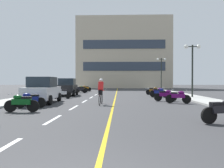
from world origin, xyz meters
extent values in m
plane|color=#38383A|center=(0.00, 21.00, 0.00)|extent=(140.00, 140.00, 0.00)
cube|color=#A8A8A3|center=(-7.20, 24.00, 0.06)|extent=(2.40, 72.00, 0.12)
cube|color=#A8A8A3|center=(7.20, 24.00, 0.06)|extent=(2.40, 72.00, 0.12)
cube|color=silver|center=(-2.00, 6.00, 0.00)|extent=(0.14, 2.20, 0.01)
cube|color=silver|center=(-2.00, 10.00, 0.00)|extent=(0.14, 2.20, 0.01)
cube|color=silver|center=(-2.00, 14.00, 0.00)|extent=(0.14, 2.20, 0.01)
cube|color=silver|center=(-2.00, 18.00, 0.00)|extent=(0.14, 2.20, 0.01)
cube|color=silver|center=(-2.00, 22.00, 0.00)|extent=(0.14, 2.20, 0.01)
cube|color=silver|center=(-2.00, 26.00, 0.00)|extent=(0.14, 2.20, 0.01)
cube|color=silver|center=(-2.00, 30.00, 0.00)|extent=(0.14, 2.20, 0.01)
cube|color=silver|center=(-2.00, 34.00, 0.00)|extent=(0.14, 2.20, 0.01)
cube|color=silver|center=(-2.00, 38.00, 0.00)|extent=(0.14, 2.20, 0.01)
cube|color=silver|center=(-2.00, 42.00, 0.00)|extent=(0.14, 2.20, 0.01)
cube|color=silver|center=(-2.00, 46.00, 0.00)|extent=(0.14, 2.20, 0.01)
cube|color=gold|center=(0.25, 24.00, 0.00)|extent=(0.12, 66.00, 0.01)
cube|color=#BCAD93|center=(1.62, 48.61, 7.87)|extent=(20.94, 7.22, 15.74)
cube|color=#2D3847|center=(1.62, 44.95, 4.72)|extent=(17.59, 0.10, 1.89)
cube|color=#2D3847|center=(1.62, 44.95, 9.45)|extent=(17.59, 0.10, 1.89)
cylinder|color=black|center=(7.11, 17.24, 2.43)|extent=(0.14, 0.14, 4.63)
cylinder|color=black|center=(7.11, 17.24, 4.60)|extent=(1.10, 0.08, 0.08)
sphere|color=white|center=(6.56, 17.24, 4.60)|extent=(0.36, 0.36, 0.36)
sphere|color=white|center=(7.66, 17.24, 4.60)|extent=(0.36, 0.36, 0.36)
cylinder|color=black|center=(7.21, 32.33, 2.62)|extent=(0.14, 0.14, 5.00)
cylinder|color=black|center=(7.21, 32.33, 4.97)|extent=(1.10, 0.08, 0.08)
sphere|color=white|center=(6.66, 32.33, 4.97)|extent=(0.36, 0.36, 0.36)
sphere|color=white|center=(7.76, 32.33, 4.97)|extent=(0.36, 0.36, 0.36)
cylinder|color=black|center=(-5.66, 13.99, 0.32)|extent=(0.26, 0.65, 0.64)
cylinder|color=black|center=(-3.97, 14.08, 0.32)|extent=(0.26, 0.65, 0.64)
cylinder|color=black|center=(-5.50, 11.19, 0.32)|extent=(0.26, 0.65, 0.64)
cylinder|color=black|center=(-3.81, 11.29, 0.32)|extent=(0.26, 0.65, 0.64)
cube|color=silver|center=(-4.73, 12.64, 0.72)|extent=(1.94, 4.29, 0.80)
cube|color=#1E2833|center=(-4.73, 12.64, 1.47)|extent=(1.68, 2.29, 0.70)
cylinder|color=black|center=(-5.85, 21.99, 0.32)|extent=(0.27, 0.65, 0.64)
cylinder|color=black|center=(-4.15, 22.11, 0.32)|extent=(0.27, 0.65, 0.64)
cylinder|color=black|center=(-5.64, 19.19, 0.32)|extent=(0.27, 0.65, 0.64)
cylinder|color=black|center=(-3.94, 19.32, 0.32)|extent=(0.27, 0.65, 0.64)
cube|color=black|center=(-4.89, 20.65, 0.72)|extent=(2.01, 4.32, 0.80)
cube|color=#1E2833|center=(-4.89, 20.65, 1.47)|extent=(1.72, 2.31, 0.70)
cylinder|color=black|center=(3.82, 5.31, 0.30)|extent=(0.61, 0.24, 0.60)
cube|color=black|center=(4.36, 5.45, 0.52)|extent=(0.94, 0.49, 0.28)
cube|color=black|center=(4.11, 5.38, 0.72)|extent=(0.48, 0.34, 0.10)
cylinder|color=black|center=(-4.72, 8.00, 0.30)|extent=(0.61, 0.14, 0.60)
cylinder|color=black|center=(-3.62, 8.07, 0.30)|extent=(0.61, 0.14, 0.60)
cube|color=#0C4C19|center=(-4.17, 8.04, 0.52)|extent=(0.92, 0.34, 0.28)
ellipsoid|color=#0C4C19|center=(-4.37, 8.03, 0.74)|extent=(0.45, 0.27, 0.22)
cube|color=black|center=(-3.92, 8.05, 0.72)|extent=(0.45, 0.27, 0.10)
cylinder|color=silver|center=(-4.72, 8.00, 0.90)|extent=(0.07, 0.60, 0.03)
cylinder|color=black|center=(-4.95, 9.61, 0.30)|extent=(0.61, 0.21, 0.60)
cylinder|color=black|center=(-3.87, 9.81, 0.30)|extent=(0.61, 0.21, 0.60)
cube|color=navy|center=(-4.41, 9.71, 0.52)|extent=(0.94, 0.44, 0.28)
ellipsoid|color=navy|center=(-4.61, 9.67, 0.74)|extent=(0.48, 0.32, 0.22)
cube|color=black|center=(-4.17, 9.75, 0.72)|extent=(0.48, 0.32, 0.10)
cylinder|color=silver|center=(-4.95, 9.61, 0.90)|extent=(0.14, 0.60, 0.03)
cylinder|color=black|center=(5.20, 12.54, 0.30)|extent=(0.61, 0.23, 0.60)
cylinder|color=black|center=(4.13, 12.79, 0.30)|extent=(0.61, 0.23, 0.60)
cube|color=#590C59|center=(4.66, 12.67, 0.52)|extent=(0.94, 0.48, 0.28)
ellipsoid|color=#590C59|center=(4.86, 12.62, 0.74)|extent=(0.48, 0.33, 0.22)
cube|color=black|center=(4.42, 12.72, 0.72)|extent=(0.48, 0.33, 0.10)
cylinder|color=silver|center=(5.20, 12.54, 0.90)|extent=(0.17, 0.59, 0.03)
cylinder|color=black|center=(4.66, 14.17, 0.30)|extent=(0.61, 0.16, 0.60)
cylinder|color=black|center=(3.57, 14.28, 0.30)|extent=(0.61, 0.16, 0.60)
cube|color=#590C59|center=(4.12, 14.22, 0.52)|extent=(0.92, 0.37, 0.28)
ellipsoid|color=#590C59|center=(4.32, 14.20, 0.74)|extent=(0.46, 0.28, 0.22)
cube|color=black|center=(3.87, 14.25, 0.72)|extent=(0.46, 0.28, 0.10)
cylinder|color=silver|center=(4.66, 14.17, 0.90)|extent=(0.09, 0.60, 0.03)
cylinder|color=black|center=(-4.98, 16.47, 0.30)|extent=(0.61, 0.24, 0.60)
cylinder|color=black|center=(-3.91, 16.74, 0.30)|extent=(0.61, 0.24, 0.60)
cube|color=#B2B2B7|center=(-4.45, 16.60, 0.52)|extent=(0.94, 0.49, 0.28)
ellipsoid|color=#B2B2B7|center=(-4.64, 16.56, 0.74)|extent=(0.48, 0.34, 0.22)
cube|color=black|center=(-4.20, 16.66, 0.72)|extent=(0.48, 0.34, 0.10)
cylinder|color=silver|center=(-4.98, 16.47, 0.90)|extent=(0.17, 0.59, 0.03)
cylinder|color=black|center=(4.90, 18.20, 0.30)|extent=(0.61, 0.22, 0.60)
cylinder|color=black|center=(3.83, 18.43, 0.30)|extent=(0.61, 0.22, 0.60)
cube|color=navy|center=(4.36, 18.32, 0.52)|extent=(0.94, 0.46, 0.28)
ellipsoid|color=navy|center=(4.56, 18.28, 0.74)|extent=(0.48, 0.33, 0.22)
cube|color=black|center=(4.12, 18.37, 0.72)|extent=(0.48, 0.33, 0.10)
cylinder|color=silver|center=(4.90, 18.20, 0.90)|extent=(0.15, 0.59, 0.03)
cylinder|color=black|center=(5.08, 20.00, 0.30)|extent=(0.61, 0.16, 0.60)
cylinder|color=black|center=(3.99, 19.89, 0.30)|extent=(0.61, 0.16, 0.60)
cube|color=#590C59|center=(4.54, 19.95, 0.52)|extent=(0.92, 0.37, 0.28)
ellipsoid|color=#590C59|center=(4.73, 19.97, 0.74)|extent=(0.46, 0.28, 0.22)
cube|color=black|center=(4.29, 19.92, 0.72)|extent=(0.46, 0.28, 0.10)
cylinder|color=silver|center=(5.08, 20.00, 0.90)|extent=(0.09, 0.60, 0.03)
cylinder|color=black|center=(4.99, 22.16, 0.30)|extent=(0.61, 0.19, 0.60)
cylinder|color=black|center=(3.91, 22.33, 0.30)|extent=(0.61, 0.19, 0.60)
cube|color=brown|center=(4.45, 22.25, 0.52)|extent=(0.93, 0.42, 0.28)
ellipsoid|color=brown|center=(4.65, 22.22, 0.74)|extent=(0.47, 0.31, 0.22)
cube|color=black|center=(4.20, 22.29, 0.72)|extent=(0.47, 0.31, 0.10)
cylinder|color=silver|center=(4.99, 22.16, 0.90)|extent=(0.12, 0.60, 0.03)
cylinder|color=black|center=(-4.92, 25.57, 0.30)|extent=(0.60, 0.11, 0.60)
cylinder|color=black|center=(-3.82, 25.60, 0.30)|extent=(0.60, 0.11, 0.60)
cube|color=black|center=(-4.37, 25.59, 0.52)|extent=(0.91, 0.30, 0.28)
ellipsoid|color=black|center=(-4.57, 25.58, 0.74)|extent=(0.45, 0.25, 0.22)
cube|color=black|center=(-4.12, 25.59, 0.72)|extent=(0.45, 0.25, 0.10)
cylinder|color=silver|center=(-4.92, 25.57, 0.90)|extent=(0.05, 0.60, 0.03)
cylinder|color=black|center=(-5.00, 26.91, 0.30)|extent=(0.60, 0.30, 0.60)
cylinder|color=black|center=(-3.96, 27.28, 0.30)|extent=(0.60, 0.30, 0.60)
cube|color=brown|center=(-4.48, 27.10, 0.52)|extent=(0.94, 0.57, 0.28)
ellipsoid|color=brown|center=(-4.67, 27.03, 0.74)|extent=(0.50, 0.37, 0.22)
cube|color=black|center=(-4.25, 27.18, 0.72)|extent=(0.50, 0.37, 0.10)
cylinder|color=silver|center=(-5.00, 26.91, 0.90)|extent=(0.23, 0.57, 0.03)
cylinder|color=black|center=(-5.17, 28.45, 0.30)|extent=(0.60, 0.28, 0.60)
cylinder|color=black|center=(-4.12, 28.79, 0.30)|extent=(0.60, 0.28, 0.60)
cube|color=#0C4C19|center=(-4.64, 28.62, 0.52)|extent=(0.94, 0.55, 0.28)
ellipsoid|color=#0C4C19|center=(-4.83, 28.55, 0.74)|extent=(0.49, 0.37, 0.22)
cube|color=black|center=(-4.41, 28.69, 0.72)|extent=(0.49, 0.37, 0.10)
cylinder|color=silver|center=(-5.17, 28.45, 0.90)|extent=(0.22, 0.58, 0.03)
cylinder|color=black|center=(-4.96, 30.22, 0.30)|extent=(0.61, 0.20, 0.60)
cylinder|color=black|center=(-3.88, 30.40, 0.30)|extent=(0.61, 0.20, 0.60)
cube|color=orange|center=(-4.42, 30.31, 0.52)|extent=(0.93, 0.42, 0.28)
ellipsoid|color=orange|center=(-4.62, 30.28, 0.74)|extent=(0.47, 0.31, 0.22)
cube|color=black|center=(-4.17, 30.35, 0.72)|extent=(0.47, 0.31, 0.10)
cylinder|color=silver|center=(-4.96, 30.22, 0.90)|extent=(0.13, 0.60, 0.03)
torus|color=black|center=(-0.56, 12.24, 0.34)|extent=(0.07, 0.72, 0.72)
torus|color=black|center=(-0.61, 11.19, 0.34)|extent=(0.07, 0.72, 0.72)
cylinder|color=red|center=(-0.59, 11.69, 0.64)|extent=(0.09, 0.95, 0.04)
cube|color=black|center=(-0.60, 11.54, 0.86)|extent=(0.11, 0.20, 0.06)
cylinder|color=red|center=(-0.57, 12.14, 0.89)|extent=(0.42, 0.05, 0.03)
cube|color=black|center=(-0.59, 11.59, 0.79)|extent=(0.26, 0.37, 0.28)
cube|color=red|center=(-0.59, 11.74, 1.19)|extent=(0.34, 0.47, 0.61)
sphere|color=beige|center=(-0.58, 11.87, 1.54)|extent=(0.20, 0.20, 0.20)
ellipsoid|color=white|center=(-0.58, 11.87, 1.61)|extent=(0.24, 0.26, 0.16)
camera|label=1|loc=(0.62, -2.69, 1.52)|focal=35.62mm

